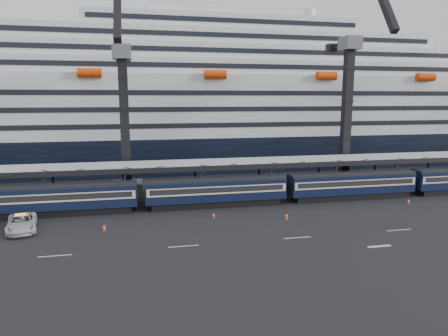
{
  "coord_description": "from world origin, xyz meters",
  "views": [
    {
      "loc": [
        -17.79,
        -41.62,
        14.44
      ],
      "look_at": [
        -6.96,
        10.0,
        5.25
      ],
      "focal_mm": 32.0,
      "sensor_mm": 36.0,
      "label": 1
    }
  ],
  "objects": [
    {
      "name": "ground",
      "position": [
        0.0,
        0.0,
        0.0
      ],
      "size": [
        260.0,
        260.0,
        0.0
      ],
      "primitive_type": "plane",
      "color": "black",
      "rests_on": "ground"
    },
    {
      "name": "cruise_ship",
      "position": [
        -1.08,
        45.99,
        12.34
      ],
      "size": [
        214.09,
        28.84,
        34.0
      ],
      "color": "black",
      "rests_on": "ground"
    },
    {
      "name": "train",
      "position": [
        -4.65,
        10.0,
        2.2
      ],
      "size": [
        133.05,
        3.0,
        4.05
      ],
      "color": "black",
      "rests_on": "ground"
    },
    {
      "name": "traffic_cone_b",
      "position": [
        -22.11,
        2.65,
        0.37
      ],
      "size": [
        0.37,
        0.37,
        0.74
      ],
      "color": "#E13A07",
      "rests_on": "ground"
    },
    {
      "name": "traffic_cone_a",
      "position": [
        -32.31,
        4.63,
        0.38
      ],
      "size": [
        0.38,
        0.38,
        0.76
      ],
      "color": "#E13A07",
      "rests_on": "ground"
    },
    {
      "name": "canopy",
      "position": [
        0.0,
        14.0,
        5.25
      ],
      "size": [
        130.0,
        6.25,
        5.53
      ],
      "color": "#9B9EA3",
      "rests_on": "ground"
    },
    {
      "name": "traffic_cone_d",
      "position": [
        -0.8,
        2.46,
        0.4
      ],
      "size": [
        0.41,
        0.41,
        0.82
      ],
      "color": "#E13A07",
      "rests_on": "ground"
    },
    {
      "name": "lane_markings",
      "position": [
        8.15,
        -5.23,
        0.01
      ],
      "size": [
        111.0,
        4.27,
        0.02
      ],
      "color": "beige",
      "rests_on": "ground"
    },
    {
      "name": "crane_dark_near",
      "position": [
        -20.0,
        18.59,
        11.93
      ],
      "size": [
        4.5,
        17.75,
        35.08
      ],
      "color": "#4F5257",
      "rests_on": "ground"
    },
    {
      "name": "traffic_cone_e",
      "position": [
        18.55,
        5.93,
        0.36
      ],
      "size": [
        0.37,
        0.37,
        0.73
      ],
      "color": "#E13A07",
      "rests_on": "ground"
    },
    {
      "name": "crane_dark_mid",
      "position": [
        15.0,
        17.59,
        13.36
      ],
      "size": [
        4.5,
        18.24,
        39.64
      ],
      "color": "#4F5257",
      "rests_on": "ground"
    },
    {
      "name": "traffic_cone_c",
      "position": [
        -9.33,
        4.95,
        0.34
      ],
      "size": [
        0.34,
        0.34,
        0.69
      ],
      "color": "#E13A07",
      "rests_on": "ground"
    },
    {
      "name": "pickup_truck",
      "position": [
        -31.03,
        4.44,
        0.89
      ],
      "size": [
        4.2,
        6.88,
        1.78
      ],
      "primitive_type": "imported",
      "rotation": [
        0.0,
        0.0,
        0.21
      ],
      "color": "#B6B7BE",
      "rests_on": "ground"
    }
  ]
}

